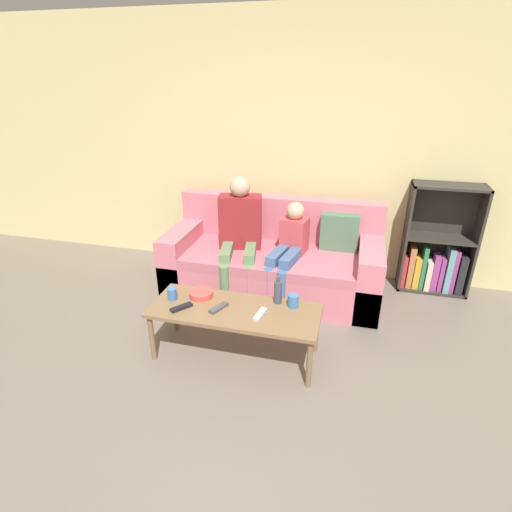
# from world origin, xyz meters

# --- Properties ---
(ground_plane) EXTENTS (22.00, 22.00, 0.00)m
(ground_plane) POSITION_xyz_m (0.00, 0.00, 0.00)
(ground_plane) COLOR #70665B
(wall_back) EXTENTS (12.00, 0.06, 2.60)m
(wall_back) POSITION_xyz_m (0.00, 2.60, 1.30)
(wall_back) COLOR beige
(wall_back) RESTS_ON ground_plane
(couch) EXTENTS (2.07, 0.88, 0.89)m
(couch) POSITION_xyz_m (-0.12, 2.03, 0.30)
(couch) COLOR #D1707F
(couch) RESTS_ON ground_plane
(bookshelf) EXTENTS (0.65, 0.28, 1.09)m
(bookshelf) POSITION_xyz_m (1.44, 2.44, 0.40)
(bookshelf) COLOR #332D28
(bookshelf) RESTS_ON ground_plane
(coffee_table) EXTENTS (1.27, 0.49, 0.42)m
(coffee_table) POSITION_xyz_m (-0.18, 0.92, 0.38)
(coffee_table) COLOR brown
(coffee_table) RESTS_ON ground_plane
(person_adult) EXTENTS (0.47, 0.67, 1.14)m
(person_adult) POSITION_xyz_m (-0.44, 1.94, 0.66)
(person_adult) COLOR #66845B
(person_adult) RESTS_ON ground_plane
(person_child) EXTENTS (0.34, 0.64, 0.93)m
(person_child) POSITION_xyz_m (0.05, 1.89, 0.54)
(person_child) COLOR #476693
(person_child) RESTS_ON ground_plane
(cup_near) EXTENTS (0.07, 0.07, 0.10)m
(cup_near) POSITION_xyz_m (-0.69, 0.93, 0.47)
(cup_near) COLOR #3D70B2
(cup_near) RESTS_ON coffee_table
(cup_far) EXTENTS (0.08, 0.08, 0.10)m
(cup_far) POSITION_xyz_m (0.23, 1.06, 0.47)
(cup_far) COLOR #3D70B2
(cup_far) RESTS_ON coffee_table
(tv_remote_0) EXTENTS (0.07, 0.18, 0.02)m
(tv_remote_0) POSITION_xyz_m (0.02, 0.88, 0.43)
(tv_remote_0) COLOR #B7B7BC
(tv_remote_0) RESTS_ON coffee_table
(tv_remote_1) EXTENTS (0.11, 0.17, 0.02)m
(tv_remote_1) POSITION_xyz_m (-0.30, 0.89, 0.43)
(tv_remote_1) COLOR #47474C
(tv_remote_1) RESTS_ON coffee_table
(tv_remote_2) EXTENTS (0.14, 0.16, 0.02)m
(tv_remote_2) POSITION_xyz_m (-0.57, 0.82, 0.43)
(tv_remote_2) COLOR black
(tv_remote_2) RESTS_ON coffee_table
(snack_bowl) EXTENTS (0.18, 0.18, 0.05)m
(snack_bowl) POSITION_xyz_m (-0.49, 1.03, 0.44)
(snack_bowl) COLOR #DB4C47
(snack_bowl) RESTS_ON coffee_table
(bottle) EXTENTS (0.06, 0.06, 0.23)m
(bottle) POSITION_xyz_m (0.11, 1.09, 0.52)
(bottle) COLOR #424756
(bottle) RESTS_ON coffee_table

